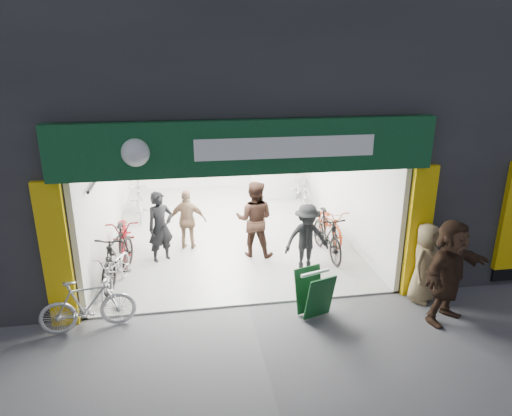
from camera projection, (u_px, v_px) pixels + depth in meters
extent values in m
plane|color=#56565B|center=(249.00, 306.00, 8.58)|extent=(60.00, 60.00, 0.00)
cube|color=#232326|center=(257.00, 1.00, 11.53)|extent=(16.00, 10.00, 4.50)
cube|color=#232326|center=(11.00, 165.00, 11.83)|extent=(5.00, 10.00, 3.50)
cube|color=#232326|center=(422.00, 150.00, 13.60)|extent=(6.00, 10.00, 3.50)
cube|color=#9E9E99|center=(227.00, 228.00, 12.30)|extent=(6.00, 8.00, 0.04)
cube|color=silver|center=(213.00, 142.00, 15.62)|extent=(6.00, 0.20, 3.20)
cube|color=silver|center=(107.00, 176.00, 11.34)|extent=(0.10, 8.00, 3.20)
cube|color=silver|center=(335.00, 167.00, 12.25)|extent=(0.10, 8.00, 3.20)
cube|color=white|center=(224.00, 106.00, 11.25)|extent=(6.00, 8.00, 0.10)
cube|color=black|center=(247.00, 127.00, 7.58)|extent=(6.00, 0.30, 0.30)
cube|color=#0D3A1C|center=(249.00, 147.00, 7.48)|extent=(6.40, 0.25, 0.90)
cube|color=white|center=(286.00, 148.00, 7.44)|extent=(3.00, 0.02, 0.35)
cube|color=#DDA30B|center=(56.00, 256.00, 7.60)|extent=(0.45, 0.12, 2.60)
cube|color=#DDA30B|center=(419.00, 233.00, 8.60)|extent=(0.45, 0.12, 2.60)
cylinder|color=black|center=(107.00, 162.00, 10.63)|extent=(0.06, 5.00, 0.06)
cube|color=silver|center=(274.00, 183.00, 14.76)|extent=(1.40, 0.60, 1.00)
cube|color=white|center=(238.00, 127.00, 8.66)|extent=(1.30, 0.35, 0.04)
cube|color=white|center=(228.00, 115.00, 10.34)|extent=(1.30, 0.35, 0.04)
cube|color=white|center=(221.00, 106.00, 12.02)|extent=(1.30, 0.35, 0.04)
cube|color=white|center=(216.00, 99.00, 13.70)|extent=(1.30, 0.35, 0.04)
imported|color=#B5B5BA|center=(116.00, 270.00, 9.04)|extent=(0.87, 1.73, 0.87)
imported|color=black|center=(118.00, 255.00, 9.34)|extent=(0.91, 1.99, 1.16)
imported|color=maroon|center=(124.00, 236.00, 10.46)|extent=(0.87, 2.04, 1.04)
imported|color=#A6A6AA|center=(140.00, 199.00, 12.94)|extent=(0.67, 1.90, 1.12)
imported|color=black|center=(327.00, 234.00, 10.50)|extent=(0.59, 1.83, 1.09)
imported|color=#952A0D|center=(330.00, 224.00, 11.45)|extent=(0.62, 1.70, 0.89)
imported|color=#B4B5B9|center=(300.00, 188.00, 14.25)|extent=(0.65, 1.69, 0.99)
imported|color=#ABABB0|center=(88.00, 305.00, 7.71)|extent=(1.64, 0.70, 0.95)
imported|color=black|center=(161.00, 227.00, 10.14)|extent=(0.72, 0.63, 1.65)
imported|color=#331E17|center=(254.00, 220.00, 10.40)|extent=(1.05, 0.92, 1.81)
imported|color=black|center=(307.00, 239.00, 9.70)|extent=(1.03, 0.66, 1.53)
imported|color=#88684F|center=(188.00, 220.00, 10.79)|extent=(0.92, 0.51, 1.49)
imported|color=#937E56|center=(424.00, 263.00, 8.55)|extent=(0.91, 0.86, 1.56)
imported|color=#352318|center=(449.00, 272.00, 7.85)|extent=(1.81, 1.32, 1.89)
cube|color=#0F3D1A|center=(320.00, 298.00, 7.99)|extent=(0.58, 0.36, 0.83)
cube|color=#0F3D1A|center=(309.00, 289.00, 8.29)|extent=(0.58, 0.36, 0.83)
cube|color=white|center=(315.00, 273.00, 8.01)|extent=(0.56, 0.22, 0.05)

